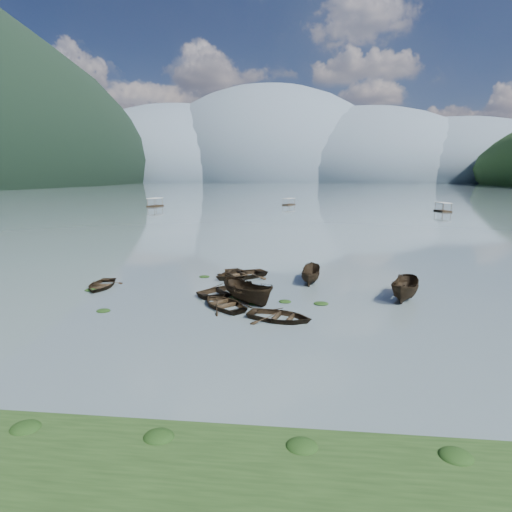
# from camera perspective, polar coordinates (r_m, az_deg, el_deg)

# --- Properties ---
(ground_plane) EXTENTS (2400.00, 2400.00, 0.00)m
(ground_plane) POSITION_cam_1_polar(r_m,az_deg,el_deg) (26.04, -2.70, -9.43)
(ground_plane) COLOR #4E5E62
(near_shore) EXTENTS (60.00, 6.00, 0.50)m
(near_shore) POSITION_cam_1_polar(r_m,az_deg,el_deg) (14.11, -12.35, -29.54)
(near_shore) COLOR black
(near_shore) RESTS_ON ground
(haze_mtn_a) EXTENTS (520.00, 520.00, 280.00)m
(haze_mtn_a) POSITION_cam_1_polar(r_m,az_deg,el_deg) (961.03, -10.30, 10.41)
(haze_mtn_a) COLOR #475666
(haze_mtn_a) RESTS_ON ground
(haze_mtn_b) EXTENTS (520.00, 520.00, 340.00)m
(haze_mtn_b) POSITION_cam_1_polar(r_m,az_deg,el_deg) (926.34, 1.89, 10.56)
(haze_mtn_b) COLOR #475666
(haze_mtn_b) RESTS_ON ground
(haze_mtn_c) EXTENTS (520.00, 520.00, 260.00)m
(haze_mtn_c) POSITION_cam_1_polar(r_m,az_deg,el_deg) (934.16, 14.42, 10.23)
(haze_mtn_c) COLOR #475666
(haze_mtn_c) RESTS_ON ground
(haze_mtn_d) EXTENTS (520.00, 520.00, 220.00)m
(haze_mtn_d) POSITION_cam_1_polar(r_m,az_deg,el_deg) (976.79, 25.06, 9.57)
(haze_mtn_d) COLOR #475666
(haze_mtn_d) RESTS_ON ground
(rowboat_0) EXTENTS (3.34, 4.38, 0.85)m
(rowboat_0) POSITION_cam_1_polar(r_m,az_deg,el_deg) (36.29, -21.25, -4.23)
(rowboat_0) COLOR black
(rowboat_0) RESTS_ON ground
(rowboat_1) EXTENTS (5.71, 5.56, 0.97)m
(rowboat_1) POSITION_cam_1_polar(r_m,az_deg,el_deg) (32.10, -4.28, -5.45)
(rowboat_1) COLOR black
(rowboat_1) RESTS_ON ground
(rowboat_2) EXTENTS (4.97, 4.74, 1.93)m
(rowboat_2) POSITION_cam_1_polar(r_m,az_deg,el_deg) (29.87, -1.12, -6.69)
(rowboat_2) COLOR black
(rowboat_2) RESTS_ON ground
(rowboat_3) EXTENTS (5.19, 5.25, 0.89)m
(rowboat_3) POSITION_cam_1_polar(r_m,az_deg,el_deg) (29.05, -4.64, -7.25)
(rowboat_3) COLOR black
(rowboat_3) RESTS_ON ground
(rowboat_4) EXTENTS (5.01, 4.17, 0.89)m
(rowboat_4) POSITION_cam_1_polar(r_m,az_deg,el_deg) (26.45, 3.38, -9.11)
(rowboat_4) COLOR black
(rowboat_4) RESTS_ON ground
(rowboat_5) EXTENTS (3.59, 5.21, 1.88)m
(rowboat_5) POSITION_cam_1_polar(r_m,az_deg,el_deg) (32.79, 20.48, -5.78)
(rowboat_5) COLOR black
(rowboat_5) RESTS_ON ground
(rowboat_6) EXTENTS (4.56, 5.21, 0.90)m
(rowboat_6) POSITION_cam_1_polar(r_m,az_deg,el_deg) (37.33, -2.88, -3.06)
(rowboat_6) COLOR black
(rowboat_6) RESTS_ON ground
(rowboat_7) EXTENTS (6.26, 5.92, 1.06)m
(rowboat_7) POSITION_cam_1_polar(r_m,az_deg,el_deg) (37.13, -2.22, -3.13)
(rowboat_7) COLOR black
(rowboat_7) RESTS_ON ground
(rowboat_8) EXTENTS (2.10, 4.36, 1.62)m
(rowboat_8) POSITION_cam_1_polar(r_m,az_deg,el_deg) (35.96, 7.75, -3.70)
(rowboat_8) COLOR black
(rowboat_8) RESTS_ON ground
(weed_clump_0) EXTENTS (0.98, 0.80, 0.21)m
(weed_clump_0) POSITION_cam_1_polar(r_m,az_deg,el_deg) (29.97, -20.97, -7.40)
(weed_clump_0) COLOR black
(weed_clump_0) RESTS_ON ground
(weed_clump_1) EXTENTS (0.86, 0.69, 0.19)m
(weed_clump_1) POSITION_cam_1_polar(r_m,az_deg,el_deg) (29.50, -0.26, -6.92)
(weed_clump_1) COLOR black
(weed_clump_1) RESTS_ON ground
(weed_clump_2) EXTENTS (1.35, 1.08, 0.29)m
(weed_clump_2) POSITION_cam_1_polar(r_m,az_deg,el_deg) (30.82, -2.73, -6.14)
(weed_clump_2) COLOR black
(weed_clump_2) RESTS_ON ground
(weed_clump_3) EXTENTS (0.94, 0.79, 0.21)m
(weed_clump_3) POSITION_cam_1_polar(r_m,az_deg,el_deg) (30.09, 4.17, -6.59)
(weed_clump_3) COLOR black
(weed_clump_3) RESTS_ON ground
(weed_clump_4) EXTENTS (1.10, 0.87, 0.23)m
(weed_clump_4) POSITION_cam_1_polar(r_m,az_deg,el_deg) (29.91, 9.28, -6.82)
(weed_clump_4) COLOR black
(weed_clump_4) RESTS_ON ground
(weed_clump_5) EXTENTS (1.01, 0.81, 0.21)m
(weed_clump_5) POSITION_cam_1_polar(r_m,az_deg,el_deg) (35.68, -22.54, -4.59)
(weed_clump_5) COLOR black
(weed_clump_5) RESTS_ON ground
(weed_clump_6) EXTENTS (0.99, 0.82, 0.21)m
(weed_clump_6) POSITION_cam_1_polar(r_m,az_deg,el_deg) (37.67, -7.38, -3.01)
(weed_clump_6) COLOR black
(weed_clump_6) RESTS_ON ground
(weed_clump_7) EXTENTS (1.17, 0.94, 0.26)m
(weed_clump_7) POSITION_cam_1_polar(r_m,az_deg,el_deg) (39.62, 7.90, -2.32)
(weed_clump_7) COLOR black
(weed_clump_7) RESTS_ON ground
(pontoon_left) EXTENTS (3.56, 7.10, 2.62)m
(pontoon_left) POSITION_cam_1_polar(r_m,az_deg,el_deg) (133.05, -14.20, 6.86)
(pontoon_left) COLOR black
(pontoon_left) RESTS_ON ground
(pontoon_centre) EXTENTS (4.58, 6.16, 2.18)m
(pontoon_centre) POSITION_cam_1_polar(r_m,az_deg,el_deg) (136.83, 4.70, 7.27)
(pontoon_centre) COLOR black
(pontoon_centre) RESTS_ON ground
(pontoon_right) EXTENTS (2.92, 6.34, 2.38)m
(pontoon_right) POSITION_cam_1_polar(r_m,az_deg,el_deg) (120.93, 25.11, 5.75)
(pontoon_right) COLOR black
(pontoon_right) RESTS_ON ground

